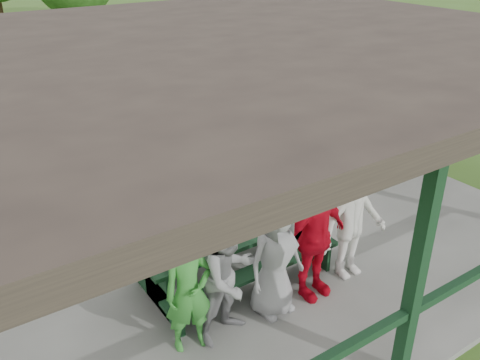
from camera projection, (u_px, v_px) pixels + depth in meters
ground at (224, 234)px, 8.78m from camera, size 90.00×90.00×0.00m
concrete_slab at (224, 232)px, 8.76m from camera, size 10.00×8.00×0.10m
pavilion_structure at (221, 49)px, 7.38m from camera, size 10.60×8.60×3.24m
picnic_table_near at (234, 249)px, 7.34m from camera, size 2.83×1.39×0.75m
picnic_table_far at (161, 199)px, 8.73m from camera, size 2.35×1.39×0.75m
table_setting at (235, 229)px, 7.26m from camera, size 2.35×0.45×0.10m
contestant_green at (189, 292)px, 5.96m from camera, size 0.64×0.48×1.61m
contestant_grey_left at (229, 277)px, 6.13m from camera, size 0.95×0.81×1.72m
contestant_grey_mid at (275, 257)px, 6.52m from camera, size 0.86×0.60×1.69m
contestant_red at (314, 238)px, 6.80m from camera, size 1.10×0.50×1.84m
contestant_white_fedora at (354, 220)px, 7.19m from camera, size 1.22×0.72×1.93m
spectator_lblue at (169, 154)px, 9.52m from camera, size 1.61×0.57×1.71m
spectator_blue at (77, 161)px, 9.16m from camera, size 0.69×0.50×1.76m
spectator_grey at (247, 137)px, 10.40m from camera, size 0.95×0.84×1.64m
pickup_truck at (157, 68)px, 16.07m from camera, size 6.12×3.53×1.61m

